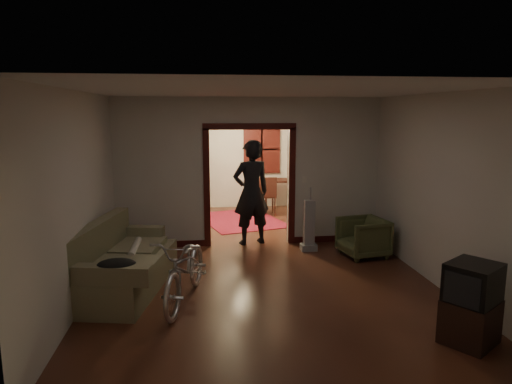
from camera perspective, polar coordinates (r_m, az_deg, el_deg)
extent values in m
cube|color=#371911|center=(8.23, -0.25, -7.90)|extent=(5.00, 8.50, 0.01)
cube|color=white|center=(7.83, -0.27, 11.99)|extent=(5.00, 8.50, 0.01)
cube|color=beige|center=(12.11, -2.60, 4.63)|extent=(5.00, 0.02, 2.80)
cube|color=beige|center=(8.02, -18.31, 1.40)|extent=(0.02, 8.50, 2.80)
cube|color=beige|center=(8.56, 16.61, 2.01)|extent=(0.02, 8.50, 2.80)
cube|color=beige|center=(8.65, -0.84, 2.50)|extent=(5.00, 0.14, 2.80)
cube|color=#370F0C|center=(8.69, -0.83, 0.54)|extent=(1.74, 0.20, 2.32)
cube|color=black|center=(12.13, 0.73, 5.36)|extent=(0.98, 0.06, 1.28)
sphere|color=#FFE0A5|center=(10.32, -1.89, 9.00)|extent=(0.24, 0.24, 0.24)
cube|color=silver|center=(8.77, 6.06, 1.56)|extent=(0.08, 0.01, 0.12)
cube|color=#656343|center=(6.83, -16.05, -7.71)|extent=(1.36, 2.30, 0.99)
cylinder|color=beige|center=(7.09, -14.89, -6.71)|extent=(0.10, 0.83, 0.10)
ellipsoid|color=black|center=(5.91, -17.04, -8.65)|extent=(0.47, 0.35, 0.14)
imported|color=silver|center=(6.23, -8.73, -9.38)|extent=(1.02, 1.89, 0.94)
imported|color=#464D2B|center=(8.30, 13.22, -5.53)|extent=(0.88, 0.86, 0.69)
cube|color=black|center=(5.73, 25.16, -14.44)|extent=(0.73, 0.71, 0.49)
cube|color=black|center=(5.57, 25.50, -10.31)|extent=(0.71, 0.69, 0.46)
cube|color=gray|center=(8.44, 6.65, -4.16)|extent=(0.33, 0.29, 0.94)
imported|color=black|center=(8.71, -0.60, -0.07)|extent=(0.84, 0.67, 2.01)
cube|color=maroon|center=(10.80, -1.93, -3.51)|extent=(2.20, 2.56, 0.02)
cube|color=#2E3721|center=(11.85, -9.43, 1.73)|extent=(0.96, 0.72, 1.71)
sphere|color=#1E5972|center=(11.74, -9.58, 6.98)|extent=(0.27, 0.27, 0.27)
cube|color=black|center=(11.91, 3.38, -0.36)|extent=(1.11, 0.69, 0.79)
cube|color=black|center=(11.26, 1.33, -0.48)|extent=(0.50, 0.50, 0.97)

